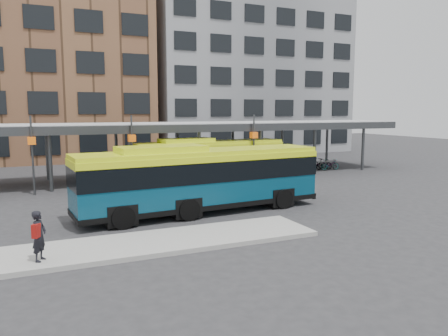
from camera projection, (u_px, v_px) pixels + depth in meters
ground at (237, 215)px, 21.33m from camera, size 120.00×120.00×0.00m
boarding_island at (140, 245)px, 16.39m from camera, size 14.00×3.00×0.18m
canopy at (162, 127)px, 32.46m from camera, size 40.00×6.53×4.80m
building_brick at (16, 53)px, 44.89m from camera, size 26.00×14.00×22.00m
building_grey at (242, 72)px, 55.46m from camera, size 24.00×14.00×20.00m
bus_front at (200, 177)px, 21.74m from camera, size 12.62×3.58×3.43m
bus_rear at (210, 158)px, 31.92m from camera, size 11.59×3.56×3.14m
pedestrian at (39, 236)px, 14.25m from camera, size 0.64×0.73×1.68m
bike_rack at (313, 165)px, 37.46m from camera, size 5.20×1.53×1.03m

